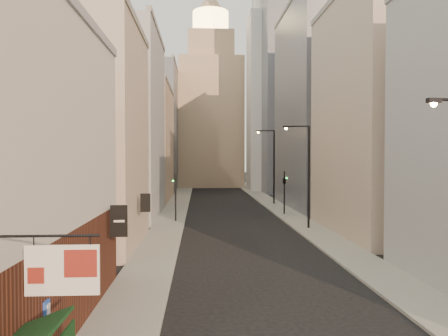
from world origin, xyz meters
TOP-DOWN VIEW (x-y plane):
  - sidewalk_left at (-6.50, 55.00)m, footprint 3.00×140.00m
  - sidewalk_right at (6.50, 55.00)m, footprint 3.00×140.00m
  - left_bldg_beige at (-12.00, 26.00)m, footprint 8.00×12.00m
  - left_bldg_grey at (-12.00, 42.00)m, footprint 8.00×16.00m
  - left_bldg_tan at (-12.00, 60.00)m, footprint 8.00×18.00m
  - left_bldg_wingrid at (-12.00, 80.00)m, footprint 8.00×20.00m
  - right_bldg_beige at (12.00, 30.00)m, footprint 8.00×16.00m
  - right_bldg_wingrid at (12.00, 50.00)m, footprint 8.00×20.00m
  - highrise at (18.00, 78.00)m, footprint 21.00×23.00m
  - clock_tower at (-1.00, 92.00)m, footprint 14.00×14.00m
  - white_tower at (10.00, 78.00)m, footprint 8.00×8.00m
  - streetlamp_mid at (6.13, 32.45)m, footprint 2.48×0.32m
  - streetlamp_far at (6.47, 53.03)m, footprint 2.53×1.26m
  - traffic_light_left at (-5.93, 37.26)m, footprint 0.58×0.49m
  - traffic_light_right at (6.02, 42.01)m, footprint 0.74×0.74m

SIDE VIEW (x-z plane):
  - sidewalk_left at x=-6.50m, z-range 0.00..0.15m
  - sidewalk_right at x=6.50m, z-range 0.00..0.15m
  - traffic_light_left at x=-5.93m, z-range 1.03..6.03m
  - traffic_light_right at x=6.02m, z-range 1.36..6.36m
  - streetlamp_mid at x=6.13m, z-range 0.67..10.10m
  - streetlamp_far at x=6.47m, z-range 0.73..11.01m
  - left_bldg_beige at x=-12.00m, z-range 0.00..16.00m
  - left_bldg_tan at x=-12.00m, z-range 0.00..17.00m
  - left_bldg_grey at x=-12.00m, z-range 0.00..20.00m
  - right_bldg_beige at x=12.00m, z-range 0.00..20.00m
  - left_bldg_wingrid at x=-12.00m, z-range 0.00..24.00m
  - right_bldg_wingrid at x=12.00m, z-range 0.00..26.00m
  - clock_tower at x=-1.00m, z-range -4.82..40.08m
  - white_tower at x=10.00m, z-range -2.14..39.36m
  - highrise at x=18.00m, z-range 0.06..51.26m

